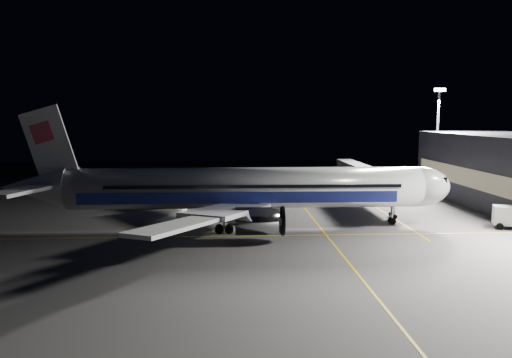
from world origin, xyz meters
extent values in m
plane|color=#4C4C4F|center=(0.00, 0.00, 0.00)|extent=(200.00, 200.00, 0.00)
cube|color=gold|center=(10.00, 0.00, 0.01)|extent=(0.25, 80.00, 0.01)
cube|color=gold|center=(0.00, -6.00, 0.01)|extent=(70.00, 0.25, 0.01)
cube|color=gold|center=(22.00, 10.00, 0.01)|extent=(0.25, 40.00, 0.01)
cylinder|color=silver|center=(0.00, 0.00, 5.30)|extent=(48.00, 5.60, 5.60)
ellipsoid|color=silver|center=(24.00, 0.00, 5.30)|extent=(8.96, 5.60, 5.60)
cube|color=black|center=(26.30, 0.00, 6.30)|extent=(2.20, 3.40, 0.90)
cone|color=silver|center=(-28.50, 0.00, 5.60)|extent=(9.00, 5.49, 5.49)
cube|color=#212D9B|center=(-1.00, 2.78, 4.40)|extent=(42.24, 0.25, 1.50)
cube|color=#212D9B|center=(-1.00, -2.78, 4.40)|extent=(42.24, 0.25, 1.50)
cube|color=silver|center=(-2.50, 8.00, 3.70)|extent=(11.36, 15.23, 1.53)
cube|color=silver|center=(-2.50, -8.00, 3.70)|extent=(11.36, 15.23, 1.53)
cube|color=silver|center=(-7.50, 20.50, 4.57)|extent=(8.57, 13.22, 1.31)
cube|color=silver|center=(-7.50, -20.50, 4.57)|extent=(8.57, 13.22, 1.31)
cube|color=silver|center=(-28.00, 5.20, 5.90)|extent=(6.20, 9.67, 0.45)
cube|color=silver|center=(-28.00, -5.20, 5.90)|extent=(6.20, 9.67, 0.45)
cube|color=white|center=(-26.20, 0.00, 11.50)|extent=(7.53, 0.40, 10.28)
cube|color=#D4485D|center=(-27.00, 0.00, 12.90)|extent=(3.22, 0.55, 3.22)
cylinder|color=#B7B7BF|center=(1.20, 9.00, 2.55)|extent=(5.60, 3.40, 3.40)
cylinder|color=#B7B7BF|center=(1.20, -9.00, 2.55)|extent=(5.60, 3.40, 3.40)
cylinder|color=#9999A0|center=(20.50, 0.00, 1.25)|extent=(0.26, 0.26, 2.50)
cylinder|color=black|center=(20.50, 0.00, 0.45)|extent=(0.90, 0.70, 0.90)
cylinder|color=#9999A0|center=(-3.00, 4.30, 1.25)|extent=(0.26, 0.26, 2.50)
cylinder|color=#9999A0|center=(-3.00, -4.30, 1.25)|extent=(0.26, 0.26, 2.50)
cylinder|color=black|center=(-3.00, 4.30, 0.55)|extent=(1.10, 1.60, 1.10)
cylinder|color=black|center=(-3.00, -4.30, 0.55)|extent=(1.10, 1.60, 1.10)
cube|color=brown|center=(36.95, 14.00, 5.00)|extent=(0.15, 36.00, 3.00)
cube|color=#B2B2B7|center=(22.00, 20.05, 4.60)|extent=(3.00, 33.90, 2.80)
cube|color=#B2B2B7|center=(22.00, 4.20, 4.60)|extent=(3.60, 3.20, 3.40)
cylinder|color=#9999A0|center=(22.00, 4.20, 1.55)|extent=(0.70, 0.70, 3.10)
cylinder|color=black|center=(22.00, 3.30, 0.35)|extent=(0.70, 0.30, 0.70)
cylinder|color=black|center=(22.00, 5.10, 0.35)|extent=(0.70, 0.30, 0.70)
cylinder|color=#59595E|center=(40.00, 32.00, 10.00)|extent=(0.44, 0.44, 20.00)
cube|color=#59595E|center=(40.00, 32.00, 20.30)|extent=(2.40, 0.50, 0.80)
cube|color=white|center=(40.00, 31.65, 20.30)|extent=(2.20, 0.15, 0.60)
cube|color=white|center=(35.64, -3.68, 1.77)|extent=(5.08, 3.68, 2.52)
cylinder|color=black|center=(34.53, -2.02, 0.46)|extent=(0.96, 0.57, 0.92)
cylinder|color=black|center=(33.73, -4.28, 0.46)|extent=(0.96, 0.57, 0.92)
cube|color=black|center=(-9.71, 15.01, 0.85)|extent=(2.91, 2.01, 1.25)
cube|color=black|center=(-9.71, 15.01, 1.65)|extent=(1.26, 1.26, 0.68)
sphere|color=#FFF2CC|center=(-10.17, 14.07, 0.85)|extent=(0.30, 0.30, 0.30)
sphere|color=#FFF2CC|center=(-9.04, 14.20, 0.85)|extent=(0.30, 0.30, 0.30)
cylinder|color=black|center=(-8.80, 16.09, 0.34)|extent=(0.71, 0.33, 0.68)
cylinder|color=black|center=(-8.58, 14.17, 0.34)|extent=(0.71, 0.33, 0.68)
cylinder|color=black|center=(-10.84, 15.86, 0.34)|extent=(0.71, 0.33, 0.68)
cylinder|color=black|center=(-10.62, 13.93, 0.34)|extent=(0.71, 0.33, 0.68)
cone|color=#FF5B0A|center=(-7.01, 14.00, 0.26)|extent=(0.34, 0.34, 0.51)
cone|color=#FF5B0A|center=(-5.14, 13.99, 0.27)|extent=(0.36, 0.36, 0.55)
cone|color=#FF5B0A|center=(-3.35, 13.64, 0.33)|extent=(0.45, 0.45, 0.67)
camera|label=1|loc=(-2.18, -67.61, 15.07)|focal=35.00mm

